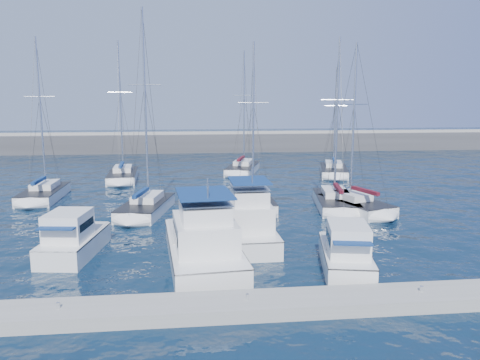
{
  "coord_description": "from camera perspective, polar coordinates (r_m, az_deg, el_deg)",
  "views": [
    {
      "loc": [
        -2.4,
        -30.09,
        9.31
      ],
      "look_at": [
        1.46,
        5.4,
        3.0
      ],
      "focal_mm": 35.0,
      "sensor_mm": 36.0,
      "label": 1
    }
  ],
  "objects": [
    {
      "name": "motor_yacht_port_inner",
      "position": [
        26.82,
        -4.52,
        -7.76
      ],
      "size": [
        4.73,
        10.48,
        4.69
      ],
      "rotation": [
        0.0,
        0.0,
        0.09
      ],
      "color": "white",
      "rests_on": "ground"
    },
    {
      "name": "ground",
      "position": [
        31.58,
        -1.58,
        -7.12
      ],
      "size": [
        220.0,
        220.0,
        0.0
      ],
      "primitive_type": "plane",
      "color": "black",
      "rests_on": "ground"
    },
    {
      "name": "dock_cleat_centre",
      "position": [
        21.06,
        0.91,
        -14.02
      ],
      "size": [
        0.16,
        0.16,
        0.25
      ],
      "primitive_type": "cylinder",
      "color": "silver",
      "rests_on": "dock"
    },
    {
      "name": "sailboat_mid_d",
      "position": [
        40.93,
        11.55,
        -2.58
      ],
      "size": [
        4.41,
        8.32,
        14.59
      ],
      "rotation": [
        0.0,
        0.0,
        -0.16
      ],
      "color": "white",
      "rests_on": "ground"
    },
    {
      "name": "breakwater",
      "position": [
        82.54,
        -4.52,
        4.25
      ],
      "size": [
        160.0,
        6.0,
        4.45
      ],
      "color": "#424244",
      "rests_on": "ground"
    },
    {
      "name": "motor_yacht_stbd_inner",
      "position": [
        30.39,
        0.88,
        -5.58
      ],
      "size": [
        3.35,
        8.62,
        4.69
      ],
      "rotation": [
        0.0,
        0.0,
        0.02
      ],
      "color": "white",
      "rests_on": "ground"
    },
    {
      "name": "sailboat_mid_c",
      "position": [
        40.03,
        1.7,
        -2.65
      ],
      "size": [
        2.98,
        7.04,
        14.2
      ],
      "rotation": [
        0.0,
        0.0,
        -0.0
      ],
      "color": "white",
      "rests_on": "ground"
    },
    {
      "name": "motor_yacht_stbd_outer",
      "position": [
        26.17,
        12.77,
        -8.87
      ],
      "size": [
        3.62,
        6.59,
        3.2
      ],
      "rotation": [
        0.0,
        0.0,
        -0.2
      ],
      "color": "white",
      "rests_on": "ground"
    },
    {
      "name": "dock_cleat_near_stbd",
      "position": [
        23.37,
        21.25,
        -12.24
      ],
      "size": [
        0.16,
        0.16,
        0.25
      ],
      "primitive_type": "cylinder",
      "color": "silver",
      "rests_on": "dock"
    },
    {
      "name": "dock",
      "position": [
        21.24,
        0.91,
        -15.07
      ],
      "size": [
        40.0,
        2.2,
        0.6
      ],
      "primitive_type": "cube",
      "color": "gray",
      "rests_on": "ground"
    },
    {
      "name": "motor_yacht_port_outer",
      "position": [
        29.69,
        -19.71,
        -6.95
      ],
      "size": [
        3.39,
        6.29,
        3.2
      ],
      "rotation": [
        0.0,
        0.0,
        -0.14
      ],
      "color": "white",
      "rests_on": "ground"
    },
    {
      "name": "sailboat_back_c",
      "position": [
        58.37,
        11.34,
        1.15
      ],
      "size": [
        5.11,
        9.03,
        13.28
      ],
      "rotation": [
        0.0,
        0.0,
        -0.25
      ],
      "color": "white",
      "rests_on": "ground"
    },
    {
      "name": "dock_cleat_near_port",
      "position": [
        21.66,
        -21.28,
        -14.04
      ],
      "size": [
        0.16,
        0.16,
        0.25
      ],
      "primitive_type": "cylinder",
      "color": "silver",
      "rests_on": "dock"
    },
    {
      "name": "sailboat_back_b",
      "position": [
        58.82,
        0.34,
        1.43
      ],
      "size": [
        5.39,
        8.88,
        15.33
      ],
      "rotation": [
        0.0,
        0.0,
        -0.29
      ],
      "color": "white",
      "rests_on": "ground"
    },
    {
      "name": "sailboat_mid_b",
      "position": [
        38.92,
        -11.37,
        -3.18
      ],
      "size": [
        4.51,
        8.03,
        16.58
      ],
      "rotation": [
        0.0,
        0.0,
        -0.2
      ],
      "color": "white",
      "rests_on": "ground"
    },
    {
      "name": "sailboat_back_a",
      "position": [
        55.15,
        -14.08,
        0.56
      ],
      "size": [
        3.55,
        8.44,
        15.89
      ],
      "rotation": [
        0.0,
        0.0,
        0.06
      ],
      "color": "white",
      "rests_on": "ground"
    },
    {
      "name": "sailboat_mid_e",
      "position": [
        39.92,
        13.85,
        -2.98
      ],
      "size": [
        5.09,
        7.47,
        14.01
      ],
      "rotation": [
        0.0,
        0.0,
        0.33
      ],
      "color": "white",
      "rests_on": "ground"
    },
    {
      "name": "sailboat_mid_a",
      "position": [
        47.15,
        -22.77,
        -1.5
      ],
      "size": [
        3.07,
        7.6,
        15.05
      ],
      "rotation": [
        0.0,
        0.0,
        0.0
      ],
      "color": "white",
      "rests_on": "ground"
    }
  ]
}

